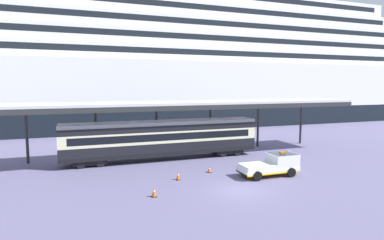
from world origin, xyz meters
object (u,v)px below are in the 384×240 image
object	(u,v)px
traffic_cone_mid	(209,169)
traffic_cone_far	(178,176)
traffic_cone_near	(154,192)
train_carriage	(163,138)
service_truck	(273,164)
cruise_ship	(163,66)

from	to	relation	value
traffic_cone_mid	traffic_cone_far	size ratio (longest dim) A/B	0.82
traffic_cone_near	traffic_cone_far	world-z (taller)	traffic_cone_near
train_carriage	service_truck	size ratio (longest dim) A/B	3.95
cruise_ship	traffic_cone_mid	world-z (taller)	cruise_ship
service_truck	traffic_cone_far	world-z (taller)	service_truck
service_truck	traffic_cone_far	distance (m)	8.41
train_carriage	traffic_cone_near	size ratio (longest dim) A/B	27.60
service_truck	traffic_cone_mid	xyz separation A→B (m)	(-4.93, 2.69, -0.69)
train_carriage	traffic_cone_far	world-z (taller)	train_carriage
service_truck	train_carriage	bearing A→B (deg)	129.74
cruise_ship	traffic_cone_mid	xyz separation A→B (m)	(-6.13, -39.72, -11.57)
cruise_ship	traffic_cone_near	distance (m)	47.33
train_carriage	traffic_cone_near	world-z (taller)	train_carriage
traffic_cone_mid	service_truck	bearing A→B (deg)	-28.65
train_carriage	traffic_cone_mid	bearing A→B (deg)	-67.62
traffic_cone_far	service_truck	bearing A→B (deg)	-10.10
traffic_cone_near	service_truck	bearing A→B (deg)	9.42
traffic_cone_far	traffic_cone_near	bearing A→B (deg)	-130.26
train_carriage	traffic_cone_mid	xyz separation A→B (m)	(2.64, -6.41, -2.00)
cruise_ship	service_truck	xyz separation A→B (m)	(-1.21, -42.41, -10.88)
train_carriage	traffic_cone_far	distance (m)	7.90
service_truck	traffic_cone_mid	world-z (taller)	service_truck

